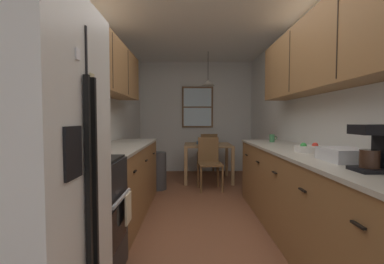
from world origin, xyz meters
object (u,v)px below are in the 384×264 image
trash_bin (158,171)px  dining_chair_far (208,151)px  coffee_maker (378,147)px  mug_by_coffeemaker (272,138)px  fruit_bowl (309,148)px  stove_range (76,219)px  dish_rack (344,155)px  microwave_over_range (57,55)px  table_serving_bowl (202,143)px  dining_chair_near (209,160)px  refrigerator (18,186)px  dining_table (208,150)px  storage_canister (103,142)px

trash_bin → dining_chair_far: bearing=53.2°
coffee_maker → dining_chair_far: bearing=99.9°
mug_by_coffeemaker → fruit_bowl: (0.01, -1.11, -0.02)m
coffee_maker → stove_range: bearing=169.7°
dish_rack → fruit_bowl: bearing=90.9°
microwave_over_range → table_serving_bowl: 3.57m
stove_range → dining_chair_near: bearing=65.1°
coffee_maker → table_serving_bowl: coffee_maker is taller
trash_bin → refrigerator: bearing=-94.7°
mug_by_coffeemaker → microwave_over_range: bearing=-141.4°
dining_table → coffee_maker: size_ratio=3.23×
storage_canister → coffee_maker: 2.25m
storage_canister → table_serving_bowl: (1.10, 2.57, -0.23)m
refrigerator → coffee_maker: size_ratio=6.28×
coffee_maker → table_serving_bowl: (-0.91, 3.59, -0.30)m
microwave_over_range → mug_by_coffeemaker: (2.13, 1.70, -0.73)m
dish_rack → table_serving_bowl: dish_rack is taller
storage_canister → mug_by_coffeemaker: size_ratio=1.65×
refrigerator → coffee_maker: bearing=9.3°
coffee_maker → trash_bin: bearing=120.3°
refrigerator → table_serving_bowl: 4.05m
trash_bin → table_serving_bowl: bearing=39.8°
microwave_over_range → dining_table: 3.64m
dining_chair_far → coffee_maker: (0.74, -4.22, 0.55)m
trash_bin → coffee_maker: bearing=-59.7°
dining_chair_far → mug_by_coffeemaker: mug_by_coffeemaker is taller
table_serving_bowl → refrigerator: bearing=-105.2°
fruit_bowl → dish_rack: bearing=-89.1°
dining_chair_near → table_serving_bowl: 0.70m
mug_by_coffeemaker → table_serving_bowl: size_ratio=0.51×
stove_range → dining_table: size_ratio=1.19×
stove_range → dining_table: bearing=69.3°
coffee_maker → dish_rack: 0.41m
mug_by_coffeemaker → refrigerator: bearing=-129.8°
mug_by_coffeemaker → dining_table: bearing=117.9°
fruit_bowl → dish_rack: (0.01, -0.56, 0.01)m
refrigerator → dining_chair_far: 4.72m
dining_chair_far → storage_canister: bearing=-111.6°
trash_bin → table_serving_bowl: size_ratio=3.03×
mug_by_coffeemaker → storage_canister: bearing=-152.5°
microwave_over_range → table_serving_bowl: size_ratio=2.65×
stove_range → fruit_bowl: (2.02, 0.59, 0.46)m
fruit_bowl → table_serving_bowl: (-0.93, 2.63, -0.18)m
coffee_maker → dish_rack: (0.03, 0.39, -0.10)m
coffee_maker → fruit_bowl: coffee_maker is taller
dish_rack → table_serving_bowl: (-0.93, 3.19, -0.19)m
refrigerator → stove_range: 0.81m
trash_bin → microwave_over_range: bearing=-99.1°
mug_by_coffeemaker → fruit_bowl: bearing=-89.7°
dining_table → dining_chair_far: size_ratio=1.03×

